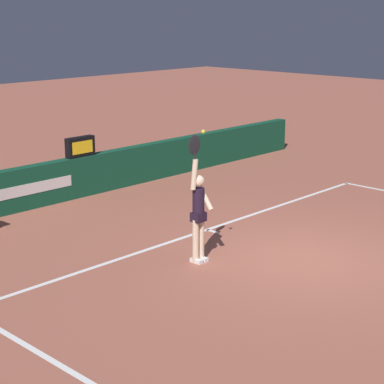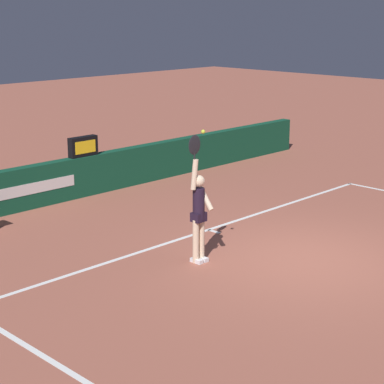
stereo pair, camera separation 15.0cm
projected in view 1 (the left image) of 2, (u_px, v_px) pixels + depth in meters
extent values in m
plane|color=#A05744|center=(306.00, 259.00, 12.16)|extent=(60.00, 60.00, 0.00)
cube|color=white|center=(207.00, 230.00, 13.75)|extent=(10.54, 0.09, 0.00)
cube|color=white|center=(86.00, 380.00, 8.16)|extent=(0.09, 5.83, 0.00)
cube|color=white|center=(213.00, 231.00, 13.65)|extent=(0.09, 0.30, 0.00)
cube|color=#10442D|center=(86.00, 175.00, 16.24)|extent=(15.47, 0.27, 0.95)
cube|color=black|center=(80.00, 147.00, 15.95)|extent=(0.74, 0.18, 0.47)
cube|color=yellow|center=(83.00, 147.00, 15.89)|extent=(0.58, 0.01, 0.29)
cylinder|color=beige|center=(201.00, 239.00, 11.97)|extent=(0.11, 0.11, 0.78)
cylinder|color=beige|center=(196.00, 241.00, 11.88)|extent=(0.11, 0.11, 0.78)
cube|color=white|center=(202.00, 259.00, 12.05)|extent=(0.10, 0.24, 0.07)
cube|color=white|center=(196.00, 261.00, 11.95)|extent=(0.10, 0.24, 0.07)
cylinder|color=black|center=(198.00, 204.00, 11.75)|extent=(0.21, 0.21, 0.55)
cube|color=black|center=(198.00, 217.00, 11.81)|extent=(0.23, 0.19, 0.16)
sphere|color=beige|center=(199.00, 181.00, 11.65)|extent=(0.21, 0.21, 0.21)
cylinder|color=beige|center=(194.00, 174.00, 11.54)|extent=(0.15, 0.09, 0.53)
cylinder|color=beige|center=(205.00, 198.00, 11.76)|extent=(0.09, 0.36, 0.43)
ellipsoid|color=black|center=(194.00, 145.00, 11.41)|extent=(0.28, 0.03, 0.34)
cylinder|color=black|center=(194.00, 156.00, 11.46)|extent=(0.03, 0.03, 0.18)
sphere|color=#C9DB38|center=(203.00, 132.00, 11.09)|extent=(0.07, 0.07, 0.07)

